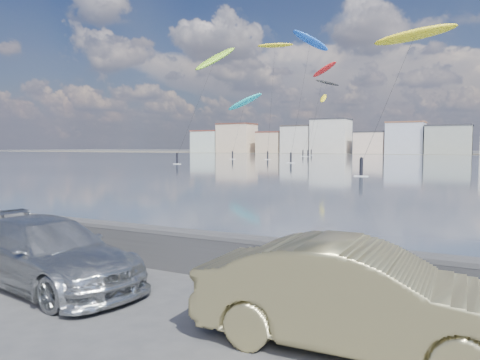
# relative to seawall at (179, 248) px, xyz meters

# --- Properties ---
(ground) EXTENTS (700.00, 700.00, 0.00)m
(ground) POSITION_rel_seawall_xyz_m (0.00, -2.70, -0.58)
(ground) COLOR #333335
(ground) RESTS_ON ground
(bay_water) EXTENTS (500.00, 177.00, 0.00)m
(bay_water) POSITION_rel_seawall_xyz_m (0.00, 88.80, -0.58)
(bay_water) COLOR #364050
(bay_water) RESTS_ON ground
(far_shore_strip) EXTENTS (500.00, 60.00, 0.00)m
(far_shore_strip) POSITION_rel_seawall_xyz_m (0.00, 197.30, -0.57)
(far_shore_strip) COLOR #4C473D
(far_shore_strip) RESTS_ON ground
(seawall) EXTENTS (400.00, 0.36, 1.08)m
(seawall) POSITION_rel_seawall_xyz_m (0.00, 0.00, 0.00)
(seawall) COLOR #28282B
(seawall) RESTS_ON ground
(far_buildings) EXTENTS (240.79, 13.26, 14.60)m
(far_buildings) POSITION_rel_seawall_xyz_m (1.31, 183.30, 5.44)
(far_buildings) COLOR #B7C6BC
(far_buildings) RESTS_ON ground
(car_silver) EXTENTS (5.39, 2.85, 1.49)m
(car_silver) POSITION_rel_seawall_xyz_m (-1.81, -2.40, 0.16)
(car_silver) COLOR #ADB0B4
(car_silver) RESTS_ON ground
(car_champagne) EXTENTS (5.00, 1.90, 1.63)m
(car_champagne) POSITION_rel_seawall_xyz_m (4.97, -2.42, 0.23)
(car_champagne) COLOR tan
(car_champagne) RESTS_ON ground
(kitesurfer_0) EXTENTS (9.61, 13.10, 17.37)m
(kitesurfer_0) POSITION_rel_seawall_xyz_m (-1.17, 48.62, 15.13)
(kitesurfer_0) COLOR yellow
(kitesurfer_0) RESTS_ON ground
(kitesurfer_4) EXTENTS (9.06, 12.16, 16.96)m
(kitesurfer_4) POSITION_rel_seawall_xyz_m (-47.65, 96.28, 13.48)
(kitesurfer_4) COLOR #19BFBF
(kitesurfer_4) RESTS_ON ground
(kitesurfer_5) EXTENTS (7.49, 12.73, 26.36)m
(kitesurfer_5) POSITION_rel_seawall_xyz_m (-24.70, 79.69, 22.72)
(kitesurfer_5) COLOR blue
(kitesurfer_5) RESTS_ON ground
(kitesurfer_7) EXTENTS (6.46, 18.68, 23.21)m
(kitesurfer_7) POSITION_rel_seawall_xyz_m (-40.45, 69.69, 19.25)
(kitesurfer_7) COLOR #8CD826
(kitesurfer_7) RESTS_ON ground
(kitesurfer_9) EXTENTS (7.76, 18.46, 24.93)m
(kitesurfer_9) POSITION_rel_seawall_xyz_m (-39.65, 138.95, 22.54)
(kitesurfer_9) COLOR black
(kitesurfer_9) RESTS_ON ground
(kitesurfer_11) EXTENTS (3.67, 13.75, 22.32)m
(kitesurfer_11) POSITION_rel_seawall_xyz_m (-45.13, 152.16, 19.03)
(kitesurfer_11) COLOR yellow
(kitesurfer_11) RESTS_ON ground
(kitesurfer_12) EXTENTS (9.15, 13.92, 28.68)m
(kitesurfer_12) POSITION_rel_seawall_xyz_m (-40.49, 98.78, 27.00)
(kitesurfer_12) COLOR yellow
(kitesurfer_12) RESTS_ON ground
(kitesurfer_14) EXTENTS (8.08, 8.29, 28.15)m
(kitesurfer_14) POSITION_rel_seawall_xyz_m (-36.33, 125.41, 24.54)
(kitesurfer_14) COLOR red
(kitesurfer_14) RESTS_ON ground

